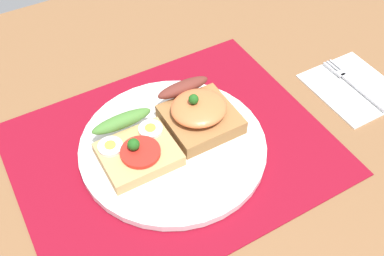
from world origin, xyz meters
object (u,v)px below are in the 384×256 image
sandwich_salmon (198,112)px  fork (353,83)px  napkin (353,87)px  sandwich_egg_tomato (134,146)px  plate (173,146)px

sandwich_salmon → fork: (25.41, -4.31, -2.65)cm
napkin → sandwich_salmon: bearing=169.4°
fork → sandwich_egg_tomato: bearing=173.9°
sandwich_salmon → sandwich_egg_tomato: bearing=-177.0°
sandwich_egg_tomato → sandwich_salmon: (10.02, 0.52, 0.66)cm
sandwich_egg_tomato → napkin: 35.67cm
plate → napkin: size_ratio=1.92×
sandwich_salmon → napkin: 25.94cm
plate → fork: bearing=-4.9°
plate → sandwich_salmon: (4.98, 1.71, 2.56)cm
plate → sandwich_salmon: sandwich_salmon is taller
sandwich_salmon → fork: sandwich_salmon is taller
sandwich_egg_tomato → sandwich_salmon: bearing=3.0°
plate → sandwich_egg_tomato: 5.52cm
plate → napkin: plate is taller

